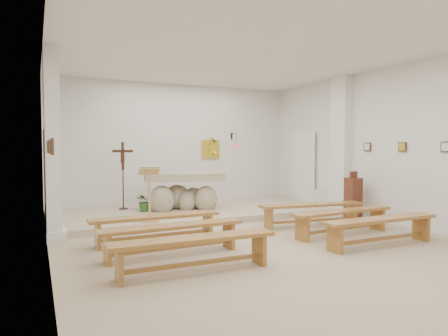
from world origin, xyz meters
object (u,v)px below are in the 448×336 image
bench_right_front (312,209)px  bench_right_second (342,216)px  bench_left_second (173,232)px  bench_right_third (381,225)px  lectern (150,194)px  bench_left_front (156,222)px  bench_left_third (194,246)px  crucifix_stand (123,171)px  donation_pedestal (353,198)px  altar (183,194)px

bench_right_front → bench_right_second: size_ratio=1.00×
bench_left_second → bench_right_third: 3.58m
lectern → bench_right_third: 4.54m
bench_right_front → bench_right_second: 0.96m
bench_left_front → bench_right_front: (3.45, 0.00, 0.00)m
bench_right_second → bench_left_third: same height
lectern → bench_left_front: 1.33m
lectern → bench_right_front: (3.23, -1.26, -0.36)m
bench_left_front → bench_right_second: bearing=-15.7°
bench_right_front → bench_left_second: size_ratio=1.01×
bench_right_front → bench_left_second: bearing=-156.5°
bench_right_second → bench_left_third: (-3.45, -0.96, 0.00)m
crucifix_stand → bench_right_front: (3.40, -3.18, -0.76)m
bench_left_second → bench_right_second: (3.45, 0.00, 0.00)m
bench_left_front → bench_right_front: size_ratio=0.99×
lectern → bench_right_third: (3.23, -3.17, -0.36)m
crucifix_stand → bench_right_third: bearing=-34.7°
crucifix_stand → donation_pedestal: 5.65m
donation_pedestal → crucifix_stand: bearing=149.7°
lectern → bench_left_front: size_ratio=0.50×
donation_pedestal → bench_right_second: (-1.38, -1.18, -0.13)m
lectern → bench_left_second: bearing=-87.7°
bench_left_front → bench_right_third: 3.94m
lectern → donation_pedestal: size_ratio=1.03×
bench_left_front → bench_right_second: size_ratio=0.99×
bench_right_front → lectern: bearing=166.7°
bench_left_front → bench_left_third: same height
bench_left_front → bench_left_second: (0.00, -0.96, 0.00)m
bench_left_front → bench_left_third: bearing=-90.2°
altar → bench_left_third: bearing=-96.8°
lectern → donation_pedestal: (4.61, -1.04, -0.23)m
crucifix_stand → lectern: bearing=-63.4°
crucifix_stand → donation_pedestal: size_ratio=1.48×
bench_left_second → altar: bearing=65.7°
altar → crucifix_stand: 1.62m
lectern → bench_left_third: size_ratio=0.50×
crucifix_stand → bench_left_third: bearing=-69.0°
altar → bench_right_front: size_ratio=0.87×
lectern → donation_pedestal: 4.73m
lectern → bench_left_front: (-0.22, -1.26, -0.36)m
bench_left_front → bench_right_front: bearing=-0.2°
bench_right_front → bench_left_third: (-3.45, -1.91, 0.00)m
bench_left_front → bench_right_second: same height
bench_right_front → bench_left_second: (-3.45, -0.96, 0.00)m
lectern → crucifix_stand: size_ratio=0.70×
bench_left_front → bench_right_second: 3.58m
bench_left_second → bench_left_third: bearing=-92.2°
altar → bench_left_third: size_ratio=0.88×
bench_left_front → donation_pedestal: bearing=2.4°
bench_left_third → bench_right_third: bearing=0.9°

